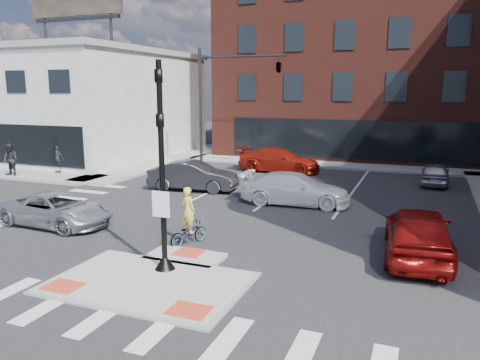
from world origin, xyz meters
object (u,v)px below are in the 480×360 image
at_px(bg_car_red, 279,160).
at_px(white_pickup, 295,189).
at_px(bg_car_silver, 435,174).
at_px(cyclist, 189,226).
at_px(red_sedan, 418,232).
at_px(silver_suv, 56,210).
at_px(pedestrian_a, 10,160).
at_px(bg_car_dark, 193,176).
at_px(pedestrian_b, 58,159).

bearing_deg(bg_car_red, white_pickup, -158.48).
bearing_deg(bg_car_silver, cyclist, 62.42).
relative_size(red_sedan, cyclist, 2.43).
bearing_deg(silver_suv, bg_car_silver, -41.46).
distance_m(silver_suv, cyclist, 5.97).
xyz_separation_m(cyclist, pedestrian_a, (-15.85, 7.10, 0.44)).
height_order(silver_suv, bg_car_dark, bg_car_dark).
relative_size(red_sedan, bg_car_dark, 1.05).
xyz_separation_m(silver_suv, pedestrian_a, (-9.89, 6.92, 0.48)).
relative_size(silver_suv, pedestrian_a, 2.37).
relative_size(white_pickup, bg_car_red, 0.95).
height_order(white_pickup, pedestrian_a, pedestrian_a).
bearing_deg(pedestrian_b, red_sedan, -12.49).
xyz_separation_m(red_sedan, bg_car_red, (-8.79, 13.77, -0.07)).
height_order(cyclist, pedestrian_b, cyclist).
bearing_deg(bg_car_silver, bg_car_dark, 29.33).
bearing_deg(bg_car_silver, silver_suv, 47.05).
height_order(bg_car_silver, cyclist, cyclist).
xyz_separation_m(white_pickup, cyclist, (-1.90, -7.05, -0.05)).
distance_m(white_pickup, pedestrian_b, 16.08).
xyz_separation_m(bg_car_dark, bg_car_silver, (12.03, 6.34, -0.15)).
bearing_deg(bg_car_dark, pedestrian_b, 76.63).
height_order(bg_car_red, pedestrian_a, pedestrian_a).
xyz_separation_m(bg_car_dark, cyclist, (3.99, -8.10, -0.09)).
height_order(red_sedan, cyclist, cyclist).
xyz_separation_m(silver_suv, bg_car_red, (4.56, 15.13, 0.13)).
bearing_deg(bg_car_silver, pedestrian_b, 15.12).
bearing_deg(white_pickup, bg_car_dark, 75.57).
xyz_separation_m(red_sedan, cyclist, (-7.39, -1.53, -0.16)).
height_order(bg_car_dark, cyclist, cyclist).
bearing_deg(silver_suv, cyclist, -88.67).
bearing_deg(bg_car_silver, pedestrian_a, 18.61).
bearing_deg(pedestrian_a, red_sedan, -11.07).
bearing_deg(bg_car_dark, cyclist, -161.48).
bearing_deg(white_pickup, pedestrian_a, 85.49).
xyz_separation_m(bg_car_red, cyclist, (1.41, -15.31, -0.09)).
xyz_separation_m(silver_suv, pedestrian_b, (-8.09, 8.92, 0.37)).
distance_m(red_sedan, bg_car_dark, 13.14).
distance_m(bg_car_dark, pedestrian_b, 10.12).
bearing_deg(white_pickup, bg_car_silver, -44.13).
xyz_separation_m(bg_car_dark, bg_car_red, (2.58, 7.21, -0.00)).
xyz_separation_m(silver_suv, cyclist, (5.96, -0.18, 0.05)).
height_order(white_pickup, cyclist, cyclist).
height_order(bg_car_red, pedestrian_b, pedestrian_b).
bearing_deg(bg_car_dark, white_pickup, -107.76).
height_order(silver_suv, bg_car_silver, silver_suv).
xyz_separation_m(silver_suv, white_pickup, (7.86, 6.88, 0.10)).
bearing_deg(bg_car_red, pedestrian_a, 119.31).
bearing_deg(red_sedan, white_pickup, -49.16).
bearing_deg(pedestrian_a, cyclist, -21.72).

